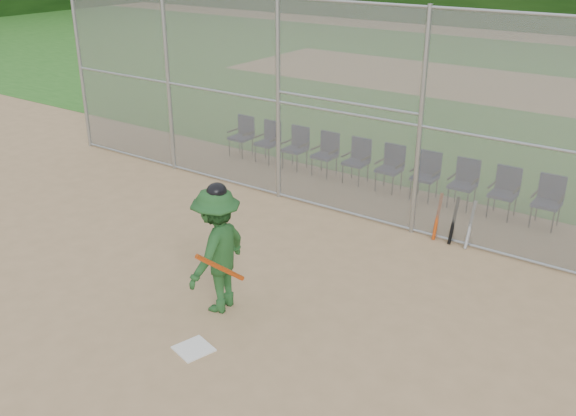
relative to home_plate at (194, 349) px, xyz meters
The scene contains 17 objects.
ground 0.23m from the home_plate, behind, with size 100.00×100.00×0.00m, color tan.
grass_strip 17.97m from the home_plate, 90.73° to the left, with size 100.00×100.00×0.00m, color #29641E.
dirt_patch_far 17.97m from the home_plate, 90.73° to the left, with size 24.00×24.00×0.00m, color tan.
backstop_fence 5.39m from the home_plate, 92.65° to the left, with size 16.09×0.09×4.00m.
home_plate is the anchor object (origin of this frame).
batter_at_plate 1.42m from the home_plate, 112.05° to the left, with size 0.98×1.38×1.94m.
spare_bats 5.24m from the home_plate, 72.99° to the left, with size 0.66×0.33×0.84m.
chair_0 8.04m from the home_plate, 124.66° to the left, with size 0.54×0.52×0.96m, color #0F1839, non-canonical shape.
chair_1 7.61m from the home_plate, 119.67° to the left, with size 0.54×0.52×0.96m, color #0F1839, non-canonical shape.
chair_2 7.24m from the home_plate, 114.12° to the left, with size 0.54×0.52×0.96m, color #0F1839, non-canonical shape.
chair_3 6.96m from the home_plate, 108.06° to the left, with size 0.54×0.52×0.96m, color #0F1839, non-canonical shape.
chair_4 6.75m from the home_plate, 101.55° to the left, with size 0.54×0.52×0.96m, color #0F1839, non-canonical shape.
chair_5 6.64m from the home_plate, 94.72° to the left, with size 0.54×0.52×0.96m, color #0F1839, non-canonical shape.
chair_6 6.62m from the home_plate, 87.75° to the left, with size 0.54×0.52×0.96m, color #0F1839, non-canonical shape.
chair_7 6.70m from the home_plate, 80.85° to the left, with size 0.54×0.52×0.96m, color #0F1839, non-canonical shape.
chair_8 6.87m from the home_plate, 74.21° to the left, with size 0.54×0.52×0.96m, color #0F1839, non-canonical shape.
chair_9 7.13m from the home_plate, 67.97° to the left, with size 0.54×0.52×0.96m, color #0F1839, non-canonical shape.
Camera 1 is at (5.28, -4.97, 5.01)m, focal length 40.00 mm.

